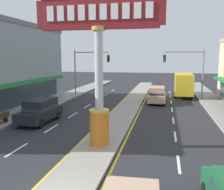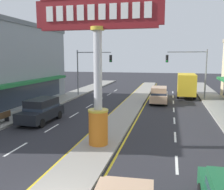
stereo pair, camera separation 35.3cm
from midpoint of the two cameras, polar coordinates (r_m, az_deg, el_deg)
The scene contains 10 objects.
median_strip at distance 25.92m, azimuth 3.40°, elevation -2.80°, with size 2.33×52.00×0.14m, color gray.
sidewalk_left at distance 27.04m, azimuth -17.02°, elevation -2.65°, with size 2.93×60.00×0.18m, color gray.
lane_markings at distance 24.62m, azimuth 2.92°, elevation -3.56°, with size 9.07×52.00×0.01m.
district_sign at distance 14.00m, azimuth -3.78°, elevation 6.95°, with size 7.25×1.19×8.41m.
traffic_light_left_side at distance 32.95m, azimuth -5.99°, elevation 6.92°, with size 4.86×0.46×6.20m.
traffic_light_right_side at distance 31.64m, azimuth 16.91°, elevation 6.53°, with size 4.86×0.46×6.20m.
suv_near_right_lane at distance 28.81m, azimuth 9.99°, elevation 0.08°, with size 2.01×4.62×1.90m.
box_truck_far_right_lane at distance 34.12m, azimuth 15.88°, elevation 2.40°, with size 2.34×6.94×3.12m.
suv_mid_left_lane at distance 20.82m, azimuth -16.72°, elevation -3.42°, with size 2.06×4.65×1.90m.
street_bench at distance 20.79m, azimuth -24.74°, elevation -4.82°, with size 0.48×1.60×0.88m.
Camera 1 is at (3.67, -7.16, 5.19)m, focal length 39.53 mm.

